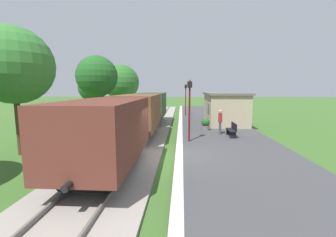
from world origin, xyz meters
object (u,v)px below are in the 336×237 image
Objects in this scene: person_waiting at (220,121)px; tree_field_distant at (121,83)px; freight_train at (138,114)px; tree_trackside_mid at (13,66)px; lamp_post_near at (190,99)px; bench_near_hut at (232,129)px; station_hut at (225,108)px; lamp_post_far at (186,94)px; tree_field_left at (93,87)px; potted_planter at (206,124)px; tree_trackside_far at (97,76)px.

tree_field_distant is (-10.73, 14.46, 2.99)m from person_waiting.
tree_trackside_mid is at bearing -144.07° from freight_train.
tree_trackside_mid is (-8.78, -2.44, 1.72)m from lamp_post_near.
tree_trackside_mid reaches higher than bench_near_hut.
lamp_post_near is at bearing -115.56° from station_hut.
lamp_post_far is 10.31m from tree_field_left.
freight_train is 5.66m from person_waiting.
tree_field_left is (-11.33, 6.68, 2.77)m from potted_planter.
person_waiting is at bearing 23.28° from tree_trackside_mid.
person_waiting reaches higher than bench_near_hut.
tree_field_left is (-9.95, -2.59, 0.69)m from lamp_post_far.
bench_near_hut is 0.41× the size of lamp_post_near.
station_hut reaches higher than person_waiting.
tree_field_distant is at bearing 116.96° from lamp_post_near.
tree_trackside_far is (-10.41, 3.80, 3.67)m from bench_near_hut.
bench_near_hut is 0.30× the size of tree_field_left.
lamp_post_near is (3.37, -1.48, 1.12)m from freight_train.
lamp_post_far is (-2.21, 10.74, 1.62)m from person_waiting.
freight_train is at bearing 156.24° from lamp_post_near.
tree_field_left reaches higher than station_hut.
tree_trackside_mid reaches higher than tree_trackside_far.
potted_planter is 0.14× the size of tree_trackside_mid.
person_waiting is 10.70m from tree_trackside_far.
station_hut is 1.15× the size of tree_field_left.
person_waiting is 11.09m from lamp_post_far.
freight_train is 16.31m from tree_field_distant.
station_hut reaches higher than bench_near_hut.
tree_trackside_far is at bearing 80.84° from tree_trackside_mid.
potted_planter reaches higher than bench_near_hut.
freight_train is at bearing 35.93° from tree_trackside_mid.
freight_train is 11.35× the size of person_waiting.
lamp_post_far reaches higher than potted_planter.
tree_trackside_mid is at bearing 27.72° from person_waiting.
tree_trackside_mid is 12.98m from tree_field_left.
tree_field_left is at bearing 95.20° from tree_trackside_mid.
lamp_post_near is at bearing -151.91° from bench_near_hut.
tree_field_distant reaches higher than station_hut.
lamp_post_far is at bearing 104.07° from bench_near_hut.
lamp_post_far is at bearing 98.43° from potted_planter.
person_waiting is at bearing -104.03° from station_hut.
lamp_post_near is at bearing -35.35° from tree_trackside_far.
tree_field_distant is (0.26, 19.19, -0.35)m from tree_trackside_mid.
tree_field_distant is at bearing 89.22° from tree_trackside_mid.
tree_trackside_far reaches higher than bench_near_hut.
person_waiting is at bearing -60.40° from potted_planter.
lamp_post_near is (-1.37, -3.76, 2.08)m from potted_planter.
potted_planter is at bearing -52.70° from tree_field_distant.
tree_field_left is at bearing 145.25° from bench_near_hut.
lamp_post_far is 0.61× the size of tree_trackside_far.
station_hut is 11.45m from tree_trackside_far.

